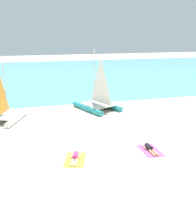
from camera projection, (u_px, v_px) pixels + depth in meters
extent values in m
plane|color=beige|center=(86.00, 112.00, 24.05)|extent=(120.00, 120.00, 0.00)
cube|color=#5BB2C1|center=(56.00, 74.00, 45.14)|extent=(120.00, 40.00, 0.05)
cylinder|color=teal|center=(87.00, 108.00, 24.17)|extent=(2.01, 4.03, 0.48)
cylinder|color=teal|center=(106.00, 105.00, 25.43)|extent=(2.01, 4.03, 0.48)
cube|color=silver|center=(98.00, 104.00, 24.57)|extent=(3.02, 3.29, 0.06)
cylinder|color=silver|center=(94.00, 77.00, 24.32)|extent=(0.10, 0.10, 4.95)
pyramid|color=white|center=(101.00, 80.00, 23.62)|extent=(0.88, 2.04, 4.16)
cylinder|color=white|center=(18.00, 118.00, 21.61)|extent=(1.88, 3.75, 0.44)
cube|color=silver|center=(4.00, 115.00, 21.49)|extent=(2.82, 3.06, 0.06)
cylinder|color=silver|center=(4.00, 86.00, 21.36)|extent=(0.09, 0.09, 4.61)
cube|color=yellow|center=(75.00, 160.00, 15.07)|extent=(1.60, 2.14, 0.01)
cylinder|color=#D83372|center=(75.00, 155.00, 15.22)|extent=(0.47, 0.68, 0.30)
sphere|color=beige|center=(76.00, 152.00, 15.61)|extent=(0.22, 0.22, 0.22)
cylinder|color=beige|center=(72.00, 162.00, 14.63)|extent=(0.36, 0.79, 0.14)
cylinder|color=beige|center=(76.00, 162.00, 14.62)|extent=(0.36, 0.79, 0.14)
cylinder|color=beige|center=(72.00, 156.00, 15.40)|extent=(0.23, 0.46, 0.10)
cylinder|color=beige|center=(80.00, 156.00, 15.39)|extent=(0.23, 0.46, 0.10)
cube|color=#D84C99|center=(150.00, 151.00, 16.21)|extent=(1.13, 1.92, 0.01)
cylinder|color=black|center=(149.00, 147.00, 16.35)|extent=(0.31, 0.62, 0.30)
sphere|color=tan|center=(146.00, 144.00, 16.73)|extent=(0.22, 0.22, 0.22)
cylinder|color=tan|center=(152.00, 153.00, 15.75)|extent=(0.15, 0.78, 0.14)
cylinder|color=tan|center=(155.00, 152.00, 15.79)|extent=(0.15, 0.78, 0.14)
cylinder|color=tan|center=(144.00, 148.00, 16.47)|extent=(0.11, 0.45, 0.10)
cylinder|color=tan|center=(151.00, 147.00, 16.57)|extent=(0.11, 0.45, 0.10)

